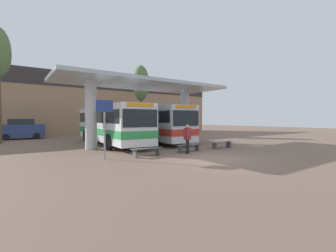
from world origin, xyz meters
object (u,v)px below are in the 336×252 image
object	(u,v)px
waiting_bench_far_platform	(222,143)
transit_bus_left_bay	(110,123)
info_sign_platform	(104,117)
transit_bus_center_bay	(148,123)
pedestrian_waiting	(187,136)
poplar_tree_behind_left	(141,84)
waiting_bench_near_pillar	(189,146)
parked_car_street	(21,129)
waiting_bench_mid_platform	(147,150)

from	to	relation	value
waiting_bench_far_platform	transit_bus_left_bay	bearing A→B (deg)	127.30
info_sign_platform	transit_bus_center_bay	bearing A→B (deg)	46.54
transit_bus_left_bay	pedestrian_waiting	distance (m)	8.06
transit_bus_left_bay	pedestrian_waiting	bearing A→B (deg)	105.97
transit_bus_center_bay	poplar_tree_behind_left	bearing A→B (deg)	-111.02
transit_bus_center_bay	waiting_bench_far_platform	bearing A→B (deg)	106.42
waiting_bench_far_platform	info_sign_platform	bearing A→B (deg)	176.64
waiting_bench_far_platform	waiting_bench_near_pillar	bearing A→B (deg)	180.00
parked_car_street	waiting_bench_far_platform	bearing A→B (deg)	-55.10
waiting_bench_far_platform	pedestrian_waiting	distance (m)	3.77
info_sign_platform	poplar_tree_behind_left	size ratio (longest dim) A/B	0.34
transit_bus_left_bay	pedestrian_waiting	world-z (taller)	transit_bus_left_bay
pedestrian_waiting	waiting_bench_mid_platform	bearing A→B (deg)	146.41
info_sign_platform	parked_car_street	world-z (taller)	info_sign_platform
pedestrian_waiting	parked_car_street	distance (m)	18.97
waiting_bench_near_pillar	waiting_bench_far_platform	bearing A→B (deg)	-0.00
waiting_bench_far_platform	pedestrian_waiting	bearing A→B (deg)	-170.65
poplar_tree_behind_left	transit_bus_center_bay	bearing A→B (deg)	-113.66
poplar_tree_behind_left	pedestrian_waiting	bearing A→B (deg)	-108.47
transit_bus_center_bay	waiting_bench_mid_platform	distance (m)	8.60
waiting_bench_far_platform	parked_car_street	xyz separation A→B (m)	(-11.38, 16.73, 0.67)
transit_bus_center_bay	waiting_bench_near_pillar	size ratio (longest dim) A/B	6.83
poplar_tree_behind_left	waiting_bench_mid_platform	bearing A→B (deg)	-117.06
waiting_bench_mid_platform	info_sign_platform	distance (m)	2.88
parked_car_street	transit_bus_left_bay	bearing A→B (deg)	-57.60
pedestrian_waiting	poplar_tree_behind_left	world-z (taller)	poplar_tree_behind_left
waiting_bench_near_pillar	pedestrian_waiting	world-z (taller)	pedestrian_waiting
transit_bus_left_bay	transit_bus_center_bay	distance (m)	3.71
info_sign_platform	pedestrian_waiting	distance (m)	4.87
transit_bus_left_bay	waiting_bench_far_platform	xyz separation A→B (m)	(5.50, -7.22, -1.38)
pedestrian_waiting	poplar_tree_behind_left	xyz separation A→B (m)	(5.16, 15.45, 5.50)
transit_bus_left_bay	poplar_tree_behind_left	world-z (taller)	poplar_tree_behind_left
poplar_tree_behind_left	waiting_bench_near_pillar	bearing A→B (deg)	-106.92
waiting_bench_mid_platform	waiting_bench_far_platform	bearing A→B (deg)	0.00
transit_bus_center_bay	waiting_bench_mid_platform	size ratio (longest dim) A/B	6.54
waiting_bench_mid_platform	poplar_tree_behind_left	world-z (taller)	poplar_tree_behind_left
waiting_bench_near_pillar	pedestrian_waiting	bearing A→B (deg)	-136.82
transit_bus_left_bay	transit_bus_center_bay	xyz separation A→B (m)	(3.70, 0.10, 0.01)
waiting_bench_far_platform	poplar_tree_behind_left	xyz separation A→B (m)	(1.50, 14.85, 6.22)
waiting_bench_near_pillar	info_sign_platform	world-z (taller)	info_sign_platform
transit_bus_left_bay	poplar_tree_behind_left	xyz separation A→B (m)	(7.00, 7.63, 4.84)
transit_bus_left_bay	parked_car_street	xyz separation A→B (m)	(-5.88, 9.51, -0.71)
info_sign_platform	parked_car_street	bearing A→B (deg)	100.83
info_sign_platform	poplar_tree_behind_left	distance (m)	17.93
transit_bus_left_bay	info_sign_platform	world-z (taller)	transit_bus_left_bay
transit_bus_center_bay	info_sign_platform	world-z (taller)	transit_bus_center_bay
waiting_bench_mid_platform	waiting_bench_far_platform	world-z (taller)	same
waiting_bench_near_pillar	parked_car_street	distance (m)	18.71
transit_bus_left_bay	info_sign_platform	xyz separation A→B (m)	(-2.77, -6.73, 0.43)
transit_bus_left_bay	waiting_bench_near_pillar	world-z (taller)	transit_bus_left_bay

